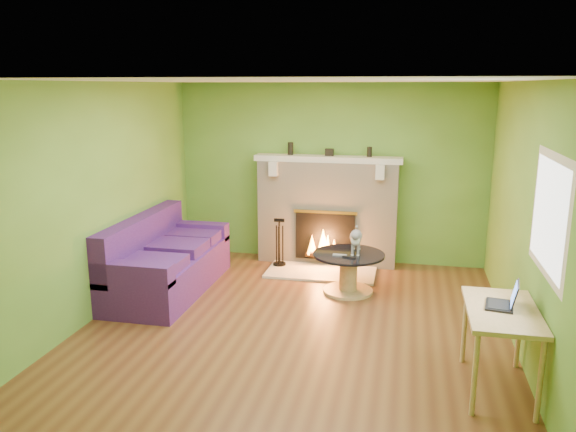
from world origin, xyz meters
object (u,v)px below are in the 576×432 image
cat (356,239)px  sofa (164,262)px  coffee_table (348,270)px  desk (502,319)px

cat → sofa: bearing=-172.0°
sofa → cat: bearing=10.9°
sofa → coffee_table: size_ratio=2.36×
sofa → coffee_table: (2.30, 0.41, -0.07)m
sofa → desk: 4.16m
sofa → coffee_table: sofa is taller
sofa → cat: 2.45m
coffee_table → desk: bearing=-54.0°
coffee_table → cat: bearing=32.0°
cat → coffee_table: bearing=-150.9°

